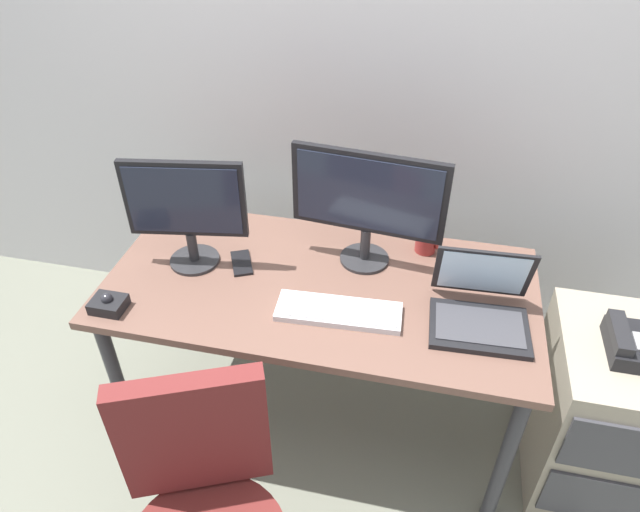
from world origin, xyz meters
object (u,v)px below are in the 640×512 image
object	(u,v)px
monitor_side	(186,208)
keyboard	(339,311)
monitor_main	(368,200)
desk_phone	(634,344)
coffee_mug	(427,240)
laptop	(480,307)
file_cabinet	(600,413)
cell_phone	(242,263)
trackball_mouse	(108,304)

from	to	relation	value
monitor_side	keyboard	world-z (taller)	monitor_side
monitor_main	keyboard	distance (m)	0.39
desk_phone	coffee_mug	distance (m)	0.75
coffee_mug	laptop	bearing A→B (deg)	-60.20
monitor_main	file_cabinet	bearing A→B (deg)	-11.87
monitor_main	laptop	xyz separation A→B (m)	(0.41, -0.23, -0.21)
monitor_side	cell_phone	xyz separation A→B (m)	(0.17, 0.02, -0.23)
laptop	trackball_mouse	distance (m)	1.21
monitor_main	trackball_mouse	bearing A→B (deg)	-150.41
cell_phone	monitor_main	bearing A→B (deg)	-9.42
monitor_side	desk_phone	bearing A→B (deg)	-2.38
monitor_main	monitor_side	size ratio (longest dim) A/B	1.30
desk_phone	laptop	size ratio (longest dim) A/B	0.62
monitor_main	keyboard	bearing A→B (deg)	-96.84
coffee_mug	trackball_mouse	bearing A→B (deg)	-151.03
desk_phone	trackball_mouse	size ratio (longest dim) A/B	1.82
coffee_mug	cell_phone	size ratio (longest dim) A/B	0.69
laptop	cell_phone	xyz separation A→B (m)	(-0.84, 0.11, -0.05)
monitor_main	trackball_mouse	size ratio (longest dim) A/B	4.90
laptop	trackball_mouse	world-z (taller)	laptop
monitor_side	monitor_main	bearing A→B (deg)	13.38
trackball_mouse	laptop	bearing A→B (deg)	10.28
monitor_side	cell_phone	bearing A→B (deg)	7.74
keyboard	trackball_mouse	size ratio (longest dim) A/B	3.79
laptop	monitor_side	bearing A→B (deg)	175.27
trackball_mouse	coffee_mug	distance (m)	1.14
file_cabinet	laptop	bearing A→B (deg)	-175.61
desk_phone	monitor_side	bearing A→B (deg)	177.62
laptop	coffee_mug	distance (m)	0.39
laptop	cell_phone	distance (m)	0.85
monitor_side	keyboard	bearing A→B (deg)	-15.70
monitor_main	coffee_mug	size ratio (longest dim) A/B	5.47
desk_phone	cell_phone	world-z (taller)	desk_phone
keyboard	trackball_mouse	xyz separation A→B (m)	(-0.75, -0.14, 0.01)
cell_phone	monitor_side	bearing A→B (deg)	162.76
cell_phone	file_cabinet	bearing A→B (deg)	-27.95
laptop	trackball_mouse	bearing A→B (deg)	-169.72
keyboard	monitor_side	bearing A→B (deg)	164.30
keyboard	trackball_mouse	distance (m)	0.76
monitor_main	monitor_side	world-z (taller)	monitor_main
monitor_main	laptop	world-z (taller)	monitor_main
desk_phone	trackball_mouse	world-z (taller)	trackball_mouse
keyboard	file_cabinet	bearing A→B (deg)	6.91
file_cabinet	laptop	size ratio (longest dim) A/B	2.06
desk_phone	cell_phone	distance (m)	1.33
monitor_main	coffee_mug	world-z (taller)	monitor_main
coffee_mug	desk_phone	bearing A→B (deg)	-24.89
trackball_mouse	coffee_mug	xyz separation A→B (m)	(1.00, 0.55, 0.03)
file_cabinet	keyboard	distance (m)	1.03
keyboard	laptop	distance (m)	0.45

